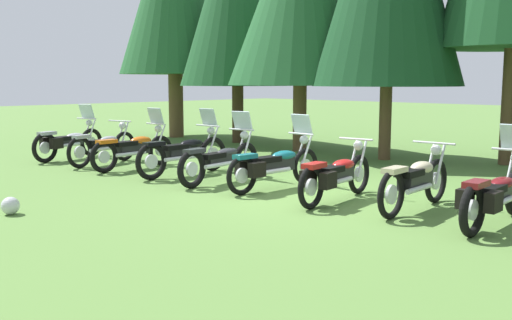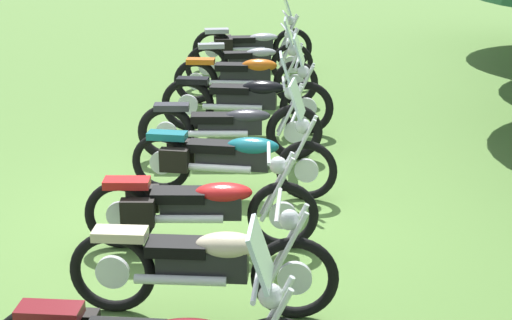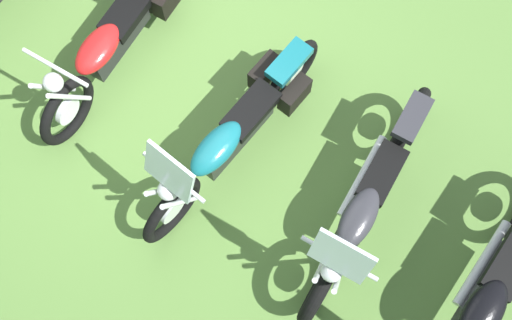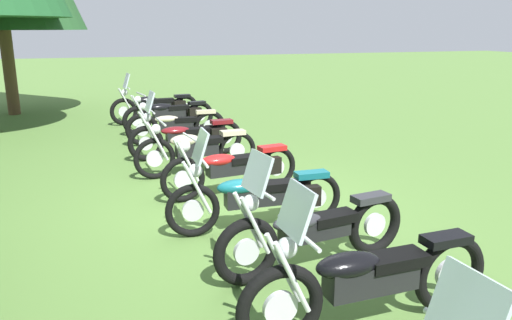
% 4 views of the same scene
% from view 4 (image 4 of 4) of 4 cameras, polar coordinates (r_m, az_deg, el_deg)
% --- Properties ---
extents(ground_plane, '(80.00, 80.00, 0.00)m').
position_cam_4_polar(ground_plane, '(7.38, -0.93, -5.50)').
color(ground_plane, '#547A38').
extents(motorcycle_3, '(0.74, 2.44, 1.39)m').
position_cam_4_polar(motorcycle_3, '(4.51, 12.48, -12.88)').
color(motorcycle_3, black).
rests_on(motorcycle_3, ground_plane).
extents(motorcycle_4, '(0.67, 2.35, 1.37)m').
position_cam_4_polar(motorcycle_4, '(5.50, 6.40, -7.80)').
color(motorcycle_4, black).
rests_on(motorcycle_4, ground_plane).
extents(motorcycle_5, '(0.62, 2.36, 1.36)m').
position_cam_4_polar(motorcycle_5, '(6.52, 0.34, -3.92)').
color(motorcycle_5, black).
rests_on(motorcycle_5, ground_plane).
extents(motorcycle_6, '(0.76, 2.27, 1.00)m').
position_cam_4_polar(motorcycle_6, '(7.88, -2.48, -0.76)').
color(motorcycle_6, black).
rests_on(motorcycle_6, ground_plane).
extents(motorcycle_7, '(0.71, 2.24, 1.02)m').
position_cam_4_polar(motorcycle_7, '(9.00, -6.79, 1.29)').
color(motorcycle_7, black).
rests_on(motorcycle_7, ground_plane).
extents(motorcycle_8, '(0.67, 2.35, 1.36)m').
position_cam_4_polar(motorcycle_8, '(10.25, -7.65, 2.80)').
color(motorcycle_8, black).
rests_on(motorcycle_8, ground_plane).
extents(motorcycle_9, '(0.61, 2.24, 1.02)m').
position_cam_4_polar(motorcycle_9, '(11.47, -9.05, 3.91)').
color(motorcycle_9, black).
rests_on(motorcycle_9, ground_plane).
extents(motorcycle_10, '(0.84, 2.34, 1.01)m').
position_cam_4_polar(motorcycle_10, '(12.83, -9.59, 5.13)').
color(motorcycle_10, black).
rests_on(motorcycle_10, ground_plane).
extents(motorcycle_11, '(0.68, 2.42, 1.38)m').
position_cam_4_polar(motorcycle_11, '(14.13, -11.21, 6.03)').
color(motorcycle_11, black).
rests_on(motorcycle_11, ground_plane).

